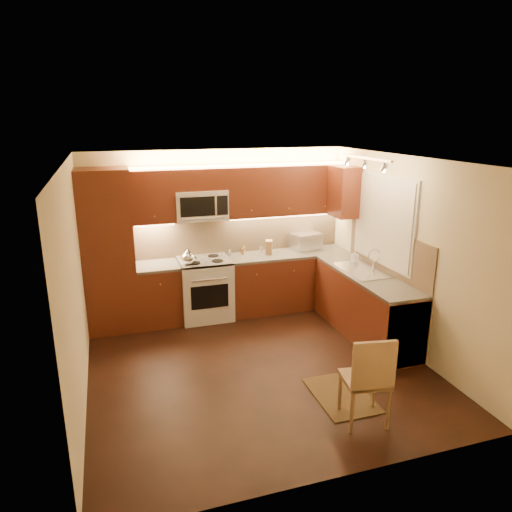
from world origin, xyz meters
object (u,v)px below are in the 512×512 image
object	(u,v)px
stove	(205,289)
sink	(362,265)
toaster_oven	(306,241)
dining_chair	(365,377)
knife_block	(269,247)
soap_bottle	(355,256)
microwave	(201,205)
kettle	(188,256)

from	to	relation	value
stove	sink	distance (m)	2.35
toaster_oven	dining_chair	size ratio (longest dim) A/B	0.46
stove	knife_block	size ratio (longest dim) A/B	4.21
stove	soap_bottle	distance (m)	2.29
microwave	dining_chair	world-z (taller)	microwave
kettle	soap_bottle	xyz separation A→B (m)	(2.36, -0.59, -0.04)
toaster_oven	dining_chair	world-z (taller)	toaster_oven
kettle	dining_chair	world-z (taller)	kettle
kettle	toaster_oven	size ratio (longest dim) A/B	0.53
kettle	knife_block	bearing A→B (deg)	-7.76
stove	kettle	size ratio (longest dim) A/B	3.87
sink	toaster_oven	world-z (taller)	toaster_oven
toaster_oven	dining_chair	xyz separation A→B (m)	(-0.71, -3.16, -0.55)
stove	microwave	xyz separation A→B (m)	(0.00, 0.14, 1.26)
microwave	sink	world-z (taller)	microwave
microwave	kettle	bearing A→B (deg)	-132.37
kettle	toaster_oven	world-z (taller)	toaster_oven
microwave	sink	xyz separation A→B (m)	(2.00, -1.26, -0.74)
sink	kettle	bearing A→B (deg)	156.84
dining_chair	kettle	bearing A→B (deg)	122.81
sink	soap_bottle	size ratio (longest dim) A/B	4.54
microwave	soap_bottle	world-z (taller)	microwave
stove	toaster_oven	xyz separation A→B (m)	(1.69, 0.14, 0.57)
stove	toaster_oven	bearing A→B (deg)	4.81
microwave	dining_chair	xyz separation A→B (m)	(0.98, -3.15, -1.24)
stove	soap_bottle	size ratio (longest dim) A/B	4.85
kettle	knife_block	size ratio (longest dim) A/B	1.09
microwave	knife_block	xyz separation A→B (m)	(1.04, -0.07, -0.71)
dining_chair	stove	bearing A→B (deg)	117.28
microwave	dining_chair	bearing A→B (deg)	-72.76
stove	microwave	distance (m)	1.27
kettle	soap_bottle	distance (m)	2.43
microwave	knife_block	distance (m)	1.26
sink	soap_bottle	xyz separation A→B (m)	(0.09, 0.38, 0.02)
soap_bottle	dining_chair	xyz separation A→B (m)	(-1.12, -2.28, -0.51)
sink	knife_block	distance (m)	1.53
sink	dining_chair	world-z (taller)	sink
kettle	dining_chair	size ratio (longest dim) A/B	0.25
microwave	kettle	xyz separation A→B (m)	(-0.27, -0.29, -0.68)
knife_block	dining_chair	size ratio (longest dim) A/B	0.23
microwave	toaster_oven	xyz separation A→B (m)	(1.69, 0.01, -0.69)
microwave	sink	size ratio (longest dim) A/B	0.88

